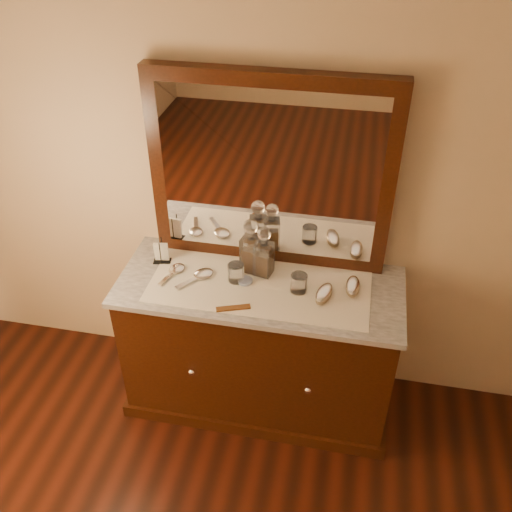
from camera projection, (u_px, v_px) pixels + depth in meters
The scene contains 18 objects.
dresser_cabinet at pixel (260, 347), 3.07m from camera, with size 1.40×0.55×0.82m, color black.
dresser_plinth at pixel (259, 391), 3.29m from camera, with size 1.46×0.59×0.08m, color black.
knob_left at pixel (192, 372), 2.87m from camera, with size 0.04×0.04×0.04m, color silver.
knob_right at pixel (308, 390), 2.77m from camera, with size 0.04×0.04×0.04m, color silver.
marble_top at pixel (260, 287), 2.82m from camera, with size 1.44×0.59×0.03m, color silver.
mirror_frame at pixel (270, 173), 2.71m from camera, with size 1.20×0.08×1.00m, color black.
mirror_glass at pixel (269, 177), 2.68m from camera, with size 1.06×0.01×0.86m, color white.
lace_runner at pixel (259, 287), 2.79m from camera, with size 1.10×0.45×0.00m, color white.
pin_dish at pixel (245, 281), 2.82m from camera, with size 0.08×0.08×0.01m, color silver.
comb at pixel (233, 308), 2.65m from camera, with size 0.16×0.03×0.01m, color brown.
napkin_rack at pixel (162, 253), 2.93m from camera, with size 0.10×0.07×0.14m.
decanter_left at pixel (251, 251), 2.84m from camera, with size 0.11×0.11×0.30m.
decanter_right at pixel (264, 256), 2.82m from camera, with size 0.10×0.10×0.28m.
brush_near at pixel (324, 294), 2.71m from camera, with size 0.10×0.17×0.04m.
brush_far at pixel (353, 286), 2.76m from camera, with size 0.07×0.15×0.04m.
hand_mirror_outer at pixel (175, 270), 2.88m from camera, with size 0.11×0.21×0.02m.
hand_mirror_inner at pixel (200, 275), 2.85m from camera, with size 0.18×0.22×0.02m.
tumblers at pixel (267, 278), 2.77m from camera, with size 0.40×0.11×0.09m.
Camera 1 is at (0.41, -0.19, 2.63)m, focal length 39.22 mm.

